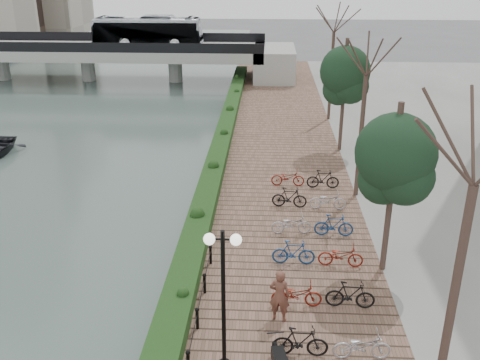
{
  "coord_description": "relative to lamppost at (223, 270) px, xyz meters",
  "views": [
    {
      "loc": [
        3.52,
        -8.92,
        11.38
      ],
      "look_at": [
        2.27,
        13.96,
        2.0
      ],
      "focal_mm": 40.0,
      "sensor_mm": 36.0,
      "label": 1
    }
  ],
  "objects": [
    {
      "name": "lamppost",
      "position": [
        0.0,
        0.0,
        0.0
      ],
      "size": [
        1.02,
        0.32,
        4.39
      ],
      "color": "black",
      "rests_on": "promenade"
    },
    {
      "name": "street_trees",
      "position": [
        5.61,
        9.29,
        -0.02
      ],
      "size": [
        3.2,
        37.12,
        6.8
      ],
      "color": "#3E2D24",
      "rests_on": "promenade"
    },
    {
      "name": "bicycle_parking",
      "position": [
        3.1,
        5.68,
        -2.73
      ],
      "size": [
        2.4,
        17.32,
        1.0
      ],
      "color": "#B1B1B6",
      "rests_on": "promenade"
    },
    {
      "name": "bridge",
      "position": [
        -16.06,
        41.61,
        -0.33
      ],
      "size": [
        36.0,
        10.77,
        6.5
      ],
      "color": "#AFAFA9",
      "rests_on": "ground"
    },
    {
      "name": "pedestrian",
      "position": [
        1.61,
        2.23,
        -2.28
      ],
      "size": [
        0.75,
        0.57,
        1.85
      ],
      "primitive_type": "imported",
      "rotation": [
        0.0,
        0.0,
        2.95
      ],
      "color": "brown",
      "rests_on": "promenade"
    },
    {
      "name": "promenade",
      "position": [
        1.61,
        14.11,
        -3.45
      ],
      "size": [
        8.0,
        75.0,
        0.5
      ],
      "primitive_type": "cube",
      "color": "brown",
      "rests_on": "ground"
    },
    {
      "name": "hedge",
      "position": [
        -1.79,
        16.61,
        -2.9
      ],
      "size": [
        1.1,
        56.0,
        0.6
      ],
      "primitive_type": "cube",
      "color": "#1A3714",
      "rests_on": "promenade"
    }
  ]
}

